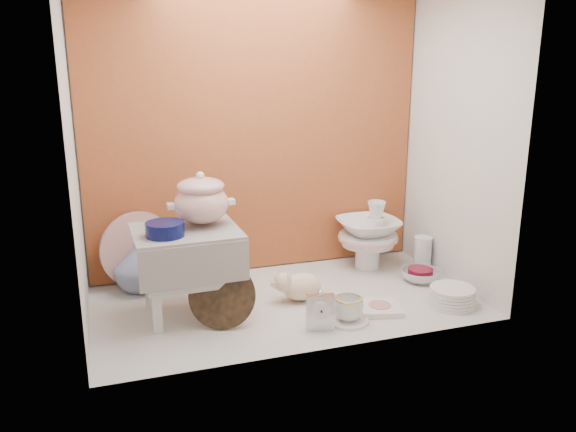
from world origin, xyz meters
The scene contains 17 objects.
ground centered at (0.00, 0.00, 0.00)m, with size 1.80×1.80×0.00m, color silver.
niche_shell centered at (0.00, 0.18, 0.93)m, with size 1.86×1.03×1.53m.
step_stool centered at (-0.46, 0.00, 0.20)m, with size 0.46×0.39×0.40m, color silver, non-canonical shape.
soup_tureen centered at (-0.38, 0.05, 0.53)m, with size 0.29×0.29×0.25m, color white, non-canonical shape.
cobalt_bowl centered at (-0.56, -0.06, 0.43)m, with size 0.16×0.16×0.06m, color #090F45.
floral_platter centered at (-0.65, 0.43, 0.19)m, with size 0.39×0.06×0.39m, color silver, non-canonical shape.
blue_white_vase centered at (-0.65, 0.37, 0.13)m, with size 0.25×0.25×0.26m, color silver.
lacquer_tray centered at (-0.34, -0.16, 0.14)m, with size 0.29×0.11×0.28m, color black, non-canonical shape.
mantel_clock centered at (0.05, -0.33, 0.09)m, with size 0.12×0.04×0.18m, color silver.
plush_pig centered at (0.08, -0.01, 0.07)m, with size 0.24×0.17×0.15m, color beige.
teacup_saucer centered at (0.19, -0.30, 0.01)m, with size 0.19×0.19×0.01m, color white.
gold_rim_teacup centered at (0.19, -0.30, 0.07)m, with size 0.13×0.13×0.11m, color white.
lattice_dish centered at (0.38, -0.24, 0.01)m, with size 0.19×0.19×0.03m, color white.
dinner_plate_stack centered at (0.73, -0.29, 0.04)m, with size 0.23×0.23×0.09m, color white.
crystal_bowl centered at (0.75, 0.03, 0.03)m, with size 0.20×0.20×0.06m, color silver.
clear_glass_vase centered at (0.84, 0.16, 0.10)m, with size 0.10×0.10×0.19m, color silver.
porcelain_tower centered at (0.57, 0.30, 0.19)m, with size 0.33×0.33×0.38m, color white, non-canonical shape.
Camera 1 is at (-0.81, -2.48, 1.16)m, focal length 36.65 mm.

